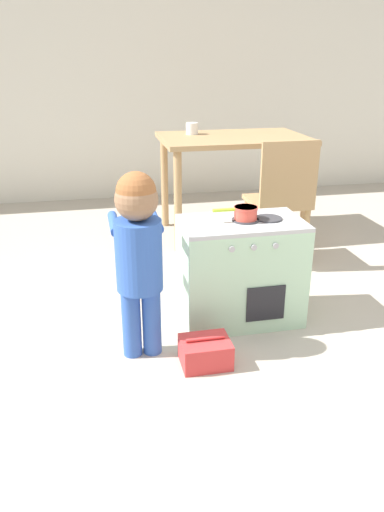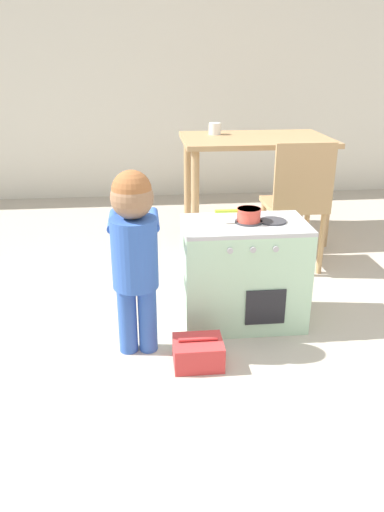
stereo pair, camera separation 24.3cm
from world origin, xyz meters
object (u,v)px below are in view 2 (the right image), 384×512
(toy_basket, at_px, (198,352))
(dining_chair_near, at_px, (297,202))
(toy_pot, at_px, (248,214))
(cup_on_table, at_px, (215,129))
(play_kitchen, at_px, (243,273))
(child_figure, at_px, (134,243))
(dining_table, at_px, (255,153))

(toy_basket, xyz_separation_m, dining_chair_near, (0.74, 1.03, 0.39))
(toy_pot, height_order, cup_on_table, cup_on_table)
(play_kitchen, distance_m, toy_pot, 0.32)
(play_kitchen, bearing_deg, dining_chair_near, 54.46)
(toy_basket, bearing_deg, child_figure, 150.37)
(play_kitchen, xyz_separation_m, toy_pot, (0.01, 0.00, 0.32))
(toy_basket, distance_m, dining_chair_near, 1.33)
(toy_pot, bearing_deg, dining_table, 76.20)
(toy_pot, bearing_deg, play_kitchen, -177.56)
(toy_basket, bearing_deg, dining_table, 70.25)
(toy_pot, distance_m, cup_on_table, 1.50)
(play_kitchen, relative_size, dining_chair_near, 0.73)
(child_figure, distance_m, toy_basket, 0.58)
(toy_pot, bearing_deg, dining_chair_near, 55.11)
(play_kitchen, distance_m, toy_basket, 0.52)
(dining_chair_near, bearing_deg, child_figure, -139.04)
(dining_table, bearing_deg, play_kitchen, -104.25)
(dining_chair_near, bearing_deg, dining_table, 100.37)
(dining_chair_near, distance_m, cup_on_table, 0.99)
(dining_table, height_order, dining_chair_near, dining_chair_near)
(dining_table, height_order, cup_on_table, cup_on_table)
(dining_table, relative_size, dining_chair_near, 1.27)
(dining_table, distance_m, dining_chair_near, 0.72)
(play_kitchen, bearing_deg, toy_pot, 2.44)
(toy_basket, distance_m, dining_table, 1.92)
(toy_basket, bearing_deg, cup_on_table, 79.88)
(dining_table, bearing_deg, dining_chair_near, -79.63)
(play_kitchen, distance_m, child_figure, 0.65)
(child_figure, distance_m, dining_table, 1.80)
(toy_pot, relative_size, child_figure, 0.26)
(play_kitchen, xyz_separation_m, cup_on_table, (0.06, 1.49, 0.53))
(toy_pot, distance_m, child_figure, 0.61)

